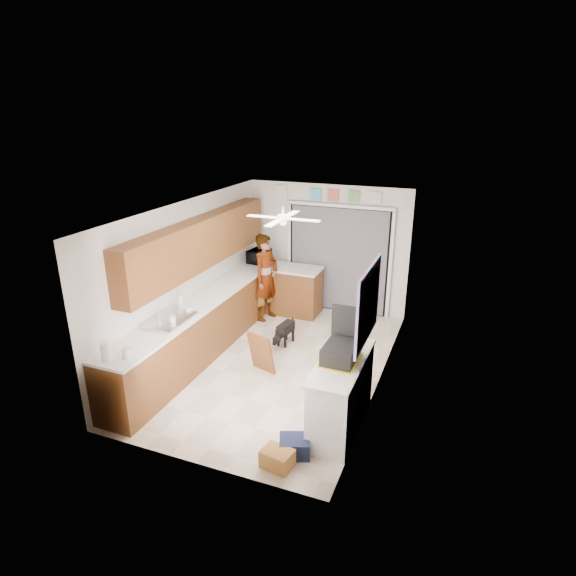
% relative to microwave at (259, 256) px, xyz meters
% --- Properties ---
extents(floor, '(5.00, 5.00, 0.00)m').
position_rel_microwave_xyz_m(floor, '(1.28, -2.08, -1.07)').
color(floor, beige).
rests_on(floor, ground).
extents(ceiling, '(5.00, 5.00, 0.00)m').
position_rel_microwave_xyz_m(ceiling, '(1.28, -2.08, 1.43)').
color(ceiling, white).
rests_on(ceiling, ground).
extents(wall_back, '(3.20, 0.00, 3.20)m').
position_rel_microwave_xyz_m(wall_back, '(1.28, 0.42, 0.18)').
color(wall_back, silver).
rests_on(wall_back, ground).
extents(wall_front, '(3.20, 0.00, 3.20)m').
position_rel_microwave_xyz_m(wall_front, '(1.28, -4.58, 0.18)').
color(wall_front, silver).
rests_on(wall_front, ground).
extents(wall_left, '(0.00, 5.00, 5.00)m').
position_rel_microwave_xyz_m(wall_left, '(-0.32, -2.08, 0.18)').
color(wall_left, silver).
rests_on(wall_left, ground).
extents(wall_right, '(0.00, 5.00, 5.00)m').
position_rel_microwave_xyz_m(wall_right, '(2.88, -2.08, 0.18)').
color(wall_right, silver).
rests_on(wall_right, ground).
extents(left_base_cabinets, '(0.60, 4.80, 0.90)m').
position_rel_microwave_xyz_m(left_base_cabinets, '(-0.02, -2.08, -0.62)').
color(left_base_cabinets, brown).
rests_on(left_base_cabinets, floor).
extents(left_countertop, '(0.62, 4.80, 0.04)m').
position_rel_microwave_xyz_m(left_countertop, '(-0.01, -2.08, -0.15)').
color(left_countertop, white).
rests_on(left_countertop, left_base_cabinets).
extents(upper_cabinets, '(0.32, 4.00, 0.80)m').
position_rel_microwave_xyz_m(upper_cabinets, '(-0.16, -1.88, 0.73)').
color(upper_cabinets, brown).
rests_on(upper_cabinets, wall_left).
extents(sink_basin, '(0.50, 0.76, 0.06)m').
position_rel_microwave_xyz_m(sink_basin, '(-0.01, -3.08, -0.12)').
color(sink_basin, silver).
rests_on(sink_basin, left_countertop).
extents(faucet, '(0.03, 0.03, 0.22)m').
position_rel_microwave_xyz_m(faucet, '(-0.20, -3.08, -0.02)').
color(faucet, silver).
rests_on(faucet, left_countertop).
extents(peninsula_base, '(1.00, 0.60, 0.90)m').
position_rel_microwave_xyz_m(peninsula_base, '(0.78, -0.08, -0.62)').
color(peninsula_base, brown).
rests_on(peninsula_base, floor).
extents(peninsula_top, '(1.04, 0.64, 0.04)m').
position_rel_microwave_xyz_m(peninsula_top, '(0.78, -0.08, -0.15)').
color(peninsula_top, white).
rests_on(peninsula_top, peninsula_base).
extents(back_opening_recess, '(2.00, 0.06, 2.10)m').
position_rel_microwave_xyz_m(back_opening_recess, '(1.53, 0.39, -0.02)').
color(back_opening_recess, black).
rests_on(back_opening_recess, wall_back).
extents(curtain_panel, '(1.90, 0.03, 2.05)m').
position_rel_microwave_xyz_m(curtain_panel, '(1.53, 0.35, -0.02)').
color(curtain_panel, slate).
rests_on(curtain_panel, wall_back).
extents(door_trim_left, '(0.06, 0.04, 2.10)m').
position_rel_microwave_xyz_m(door_trim_left, '(0.51, 0.36, -0.02)').
color(door_trim_left, white).
rests_on(door_trim_left, wall_back).
extents(door_trim_right, '(0.06, 0.04, 2.10)m').
position_rel_microwave_xyz_m(door_trim_right, '(2.55, 0.36, -0.02)').
color(door_trim_right, white).
rests_on(door_trim_right, wall_back).
extents(door_trim_head, '(2.10, 0.04, 0.06)m').
position_rel_microwave_xyz_m(door_trim_head, '(1.53, 0.36, 1.05)').
color(door_trim_head, white).
rests_on(door_trim_head, wall_back).
extents(header_frame_1, '(0.22, 0.02, 0.22)m').
position_rel_microwave_xyz_m(header_frame_1, '(1.03, 0.39, 1.23)').
color(header_frame_1, '#4FB9D3').
rests_on(header_frame_1, wall_back).
extents(header_frame_2, '(0.22, 0.02, 0.22)m').
position_rel_microwave_xyz_m(header_frame_2, '(1.38, 0.39, 1.23)').
color(header_frame_2, '#CE5F4D').
rests_on(header_frame_2, wall_back).
extents(header_frame_3, '(0.22, 0.02, 0.22)m').
position_rel_microwave_xyz_m(header_frame_3, '(1.78, 0.39, 1.23)').
color(header_frame_3, '#69A961').
rests_on(header_frame_3, wall_back).
extents(header_frame_4, '(0.22, 0.02, 0.22)m').
position_rel_microwave_xyz_m(header_frame_4, '(2.18, 0.39, 1.23)').
color(header_frame_4, silver).
rests_on(header_frame_4, wall_back).
extents(route66_sign, '(0.22, 0.02, 0.26)m').
position_rel_microwave_xyz_m(route66_sign, '(0.33, 0.39, 1.23)').
color(route66_sign, silver).
rests_on(route66_sign, wall_back).
extents(right_counter_base, '(0.50, 1.40, 0.90)m').
position_rel_microwave_xyz_m(right_counter_base, '(2.63, -3.28, -0.62)').
color(right_counter_base, white).
rests_on(right_counter_base, floor).
extents(right_counter_top, '(0.54, 1.44, 0.04)m').
position_rel_microwave_xyz_m(right_counter_top, '(2.62, -3.28, -0.15)').
color(right_counter_top, white).
rests_on(right_counter_top, right_counter_base).
extents(abstract_painting, '(0.03, 1.15, 0.95)m').
position_rel_microwave_xyz_m(abstract_painting, '(2.86, -3.08, 0.58)').
color(abstract_painting, '#FB5CD5').
rests_on(abstract_painting, wall_right).
extents(ceiling_fan, '(1.14, 1.14, 0.24)m').
position_rel_microwave_xyz_m(ceiling_fan, '(1.28, -1.88, 1.25)').
color(ceiling_fan, white).
rests_on(ceiling_fan, ceiling).
extents(microwave, '(0.38, 0.51, 0.26)m').
position_rel_microwave_xyz_m(microwave, '(0.00, 0.00, 0.00)').
color(microwave, black).
rests_on(microwave, left_countertop).
extents(soap_bottle, '(0.12, 0.12, 0.26)m').
position_rel_microwave_xyz_m(soap_bottle, '(-0.17, -2.55, -0.00)').
color(soap_bottle, silver).
rests_on(soap_bottle, left_countertop).
extents(cup, '(0.11, 0.11, 0.08)m').
position_rel_microwave_xyz_m(cup, '(0.06, -2.70, -0.09)').
color(cup, white).
rests_on(cup, left_countertop).
extents(jar_a, '(0.12, 0.12, 0.14)m').
position_rel_microwave_xyz_m(jar_a, '(0.13, -4.20, -0.06)').
color(jar_a, silver).
rests_on(jar_a, left_countertop).
extents(jar_b, '(0.11, 0.11, 0.13)m').
position_rel_microwave_xyz_m(jar_b, '(0.09, -3.14, -0.07)').
color(jar_b, silver).
rests_on(jar_b, left_countertop).
extents(paper_towel_roll, '(0.11, 0.11, 0.24)m').
position_rel_microwave_xyz_m(paper_towel_roll, '(-0.07, -4.33, -0.01)').
color(paper_towel_roll, white).
rests_on(paper_towel_roll, left_countertop).
extents(suitcase, '(0.40, 0.52, 0.22)m').
position_rel_microwave_xyz_m(suitcase, '(2.60, -3.28, -0.02)').
color(suitcase, black).
rests_on(suitcase, right_counter_top).
extents(suitcase_rim, '(0.45, 0.59, 0.02)m').
position_rel_microwave_xyz_m(suitcase_rim, '(2.60, -3.28, -0.13)').
color(suitcase_rim, yellow).
rests_on(suitcase_rim, suitcase).
extents(suitcase_lid, '(0.42, 0.04, 0.50)m').
position_rel_microwave_xyz_m(suitcase_lid, '(2.60, -2.99, 0.23)').
color(suitcase_lid, black).
rests_on(suitcase_lid, suitcase).
extents(cardboard_box, '(0.39, 0.32, 0.22)m').
position_rel_microwave_xyz_m(cardboard_box, '(2.17, -4.28, -0.96)').
color(cardboard_box, '#AF7A37').
rests_on(cardboard_box, floor).
extents(navy_crate, '(0.44, 0.40, 0.22)m').
position_rel_microwave_xyz_m(navy_crate, '(2.28, -4.02, -0.96)').
color(navy_crate, '#141C34').
rests_on(navy_crate, floor).
extents(cabinet_door_panel, '(0.47, 0.29, 0.66)m').
position_rel_microwave_xyz_m(cabinet_door_panel, '(1.14, -2.44, -0.74)').
color(cabinet_door_panel, brown).
rests_on(cabinet_door_panel, floor).
extents(man, '(0.53, 0.68, 1.67)m').
position_rel_microwave_xyz_m(man, '(0.38, -0.53, -0.23)').
color(man, white).
rests_on(man, floor).
extents(dog, '(0.31, 0.57, 0.43)m').
position_rel_microwave_xyz_m(dog, '(1.13, -1.40, -0.86)').
color(dog, black).
rests_on(dog, floor).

